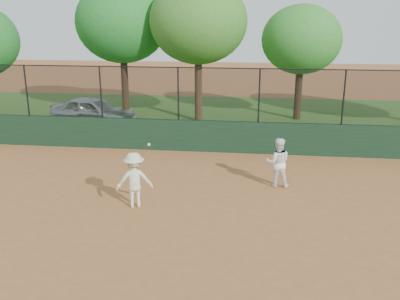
# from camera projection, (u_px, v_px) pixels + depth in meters

# --- Properties ---
(ground) EXTENTS (80.00, 80.00, 0.00)m
(ground) POSITION_uv_depth(u_px,v_px,m) (159.00, 218.00, 11.49)
(ground) COLOR #A06133
(ground) RESTS_ON ground
(back_wall) EXTENTS (26.00, 0.20, 1.20)m
(back_wall) POSITION_uv_depth(u_px,v_px,m) (192.00, 136.00, 17.02)
(back_wall) COLOR #17331E
(back_wall) RESTS_ON ground
(grass_strip) EXTENTS (36.00, 12.00, 0.01)m
(grass_strip) POSITION_uv_depth(u_px,v_px,m) (208.00, 117.00, 22.89)
(grass_strip) COLOR #2D561A
(grass_strip) RESTS_ON ground
(parked_car) EXTENTS (4.23, 2.19, 1.37)m
(parked_car) POSITION_uv_depth(u_px,v_px,m) (93.00, 112.00, 20.86)
(parked_car) COLOR #B5BABF
(parked_car) RESTS_ON ground
(player_second) EXTENTS (0.77, 0.62, 1.51)m
(player_second) POSITION_uv_depth(u_px,v_px,m) (278.00, 162.00, 13.43)
(player_second) COLOR white
(player_second) RESTS_ON ground
(player_main) EXTENTS (1.11, 0.83, 1.87)m
(player_main) POSITION_uv_depth(u_px,v_px,m) (134.00, 180.00, 11.97)
(player_main) COLOR beige
(player_main) RESTS_ON ground
(fence_assembly) EXTENTS (26.00, 0.06, 2.00)m
(fence_assembly) POSITION_uv_depth(u_px,v_px,m) (191.00, 93.00, 16.54)
(fence_assembly) COLOR black
(fence_assembly) RESTS_ON back_wall
(tree_1) EXTENTS (4.65, 4.23, 6.69)m
(tree_1) POSITION_uv_depth(u_px,v_px,m) (122.00, 23.00, 22.16)
(tree_1) COLOR #402816
(tree_1) RESTS_ON ground
(tree_2) EXTENTS (4.59, 4.17, 6.72)m
(tree_2) POSITION_uv_depth(u_px,v_px,m) (198.00, 22.00, 20.73)
(tree_2) COLOR #4D331B
(tree_2) RESTS_ON ground
(tree_3) EXTENTS (3.83, 3.49, 5.55)m
(tree_3) POSITION_uv_depth(u_px,v_px,m) (302.00, 40.00, 21.37)
(tree_3) COLOR #382512
(tree_3) RESTS_ON ground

